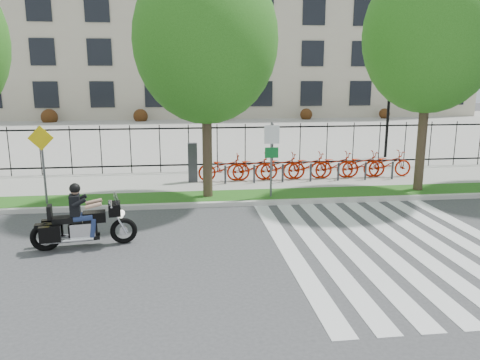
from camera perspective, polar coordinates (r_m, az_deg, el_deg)
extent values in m
plane|color=#3A3A3D|center=(11.19, -5.22, -9.03)|extent=(120.00, 120.00, 0.00)
cube|color=beige|center=(15.06, -5.80, -3.07)|extent=(60.00, 0.20, 0.15)
cube|color=#175214|center=(15.88, -5.88, -2.25)|extent=(60.00, 1.50, 0.15)
cube|color=gray|center=(18.31, -6.08, -0.28)|extent=(60.00, 3.50, 0.15)
cube|color=gray|center=(35.65, -6.70, 5.86)|extent=(80.00, 34.00, 0.10)
cube|color=#AFA28D|center=(55.73, -7.22, 18.44)|extent=(60.00, 20.00, 20.00)
cylinder|color=black|center=(24.76, 17.56, 7.04)|extent=(0.14, 0.14, 4.00)
cylinder|color=black|center=(24.67, 17.85, 11.43)|extent=(0.06, 0.70, 0.70)
sphere|color=white|center=(24.53, 17.11, 11.71)|extent=(0.36, 0.36, 0.36)
sphere|color=white|center=(24.82, 18.61, 11.61)|extent=(0.36, 0.36, 0.36)
cylinder|color=#3C2B20|center=(15.53, -4.03, 4.69)|extent=(0.32, 0.32, 3.70)
ellipsoid|color=#1E5413|center=(15.43, -4.22, 16.66)|extent=(4.60, 4.60, 5.29)
cylinder|color=#3C2B20|center=(17.60, 21.31, 5.19)|extent=(0.32, 0.32, 3.95)
ellipsoid|color=#1E5413|center=(17.55, 22.20, 16.00)|extent=(4.49, 4.49, 5.17)
cube|color=#2D2D33|center=(17.91, -5.80, 2.13)|extent=(0.35, 0.25, 1.50)
imported|color=#A61700|center=(18.02, -1.96, 1.51)|extent=(1.99, 0.69, 1.05)
cylinder|color=#2D2D33|center=(17.56, -1.81, 0.65)|extent=(0.08, 0.08, 0.70)
imported|color=#A61700|center=(18.15, 1.50, 1.60)|extent=(1.99, 0.69, 1.05)
cylinder|color=#2D2D33|center=(17.70, 1.74, 0.74)|extent=(0.08, 0.08, 0.70)
imported|color=#A61700|center=(18.34, 4.90, 1.67)|extent=(1.99, 0.69, 1.05)
cylinder|color=#2D2D33|center=(17.90, 5.22, 0.83)|extent=(0.08, 0.08, 0.70)
imported|color=#A61700|center=(18.60, 8.22, 1.74)|extent=(1.99, 0.69, 1.05)
cylinder|color=#2D2D33|center=(18.16, 8.62, 0.91)|extent=(0.08, 0.08, 0.70)
imported|color=#A61700|center=(18.92, 11.43, 1.80)|extent=(1.99, 0.69, 1.05)
cylinder|color=#2D2D33|center=(18.49, 11.90, 0.99)|extent=(0.08, 0.08, 0.70)
imported|color=#A61700|center=(19.30, 14.53, 1.85)|extent=(1.99, 0.69, 1.05)
cylinder|color=#2D2D33|center=(18.88, 15.06, 1.06)|extent=(0.08, 0.08, 0.70)
imported|color=#A61700|center=(19.73, 17.51, 1.90)|extent=(1.99, 0.69, 1.05)
cylinder|color=#2D2D33|center=(19.32, 18.08, 1.12)|extent=(0.08, 0.08, 0.70)
cylinder|color=#59595B|center=(15.54, 3.83, 2.46)|extent=(0.07, 0.07, 2.50)
cube|color=white|center=(15.37, 3.91, 5.55)|extent=(0.50, 0.03, 0.60)
cube|color=#0C6626|center=(15.46, 3.87, 3.34)|extent=(0.45, 0.03, 0.35)
cylinder|color=#59595B|center=(15.86, -22.82, 1.52)|extent=(0.07, 0.07, 2.40)
cube|color=yellow|center=(15.69, -23.13, 4.72)|extent=(0.78, 0.03, 0.78)
torus|color=black|center=(12.11, -13.99, -6.02)|extent=(0.68, 0.22, 0.66)
torus|color=black|center=(12.23, -22.64, -6.46)|extent=(0.72, 0.24, 0.70)
cube|color=black|center=(11.94, -15.06, -3.40)|extent=(0.36, 0.57, 0.29)
cube|color=#26262B|center=(11.88, -14.79, -2.35)|extent=(0.21, 0.50, 0.29)
cube|color=silver|center=(12.11, -18.59, -5.80)|extent=(0.62, 0.41, 0.39)
cube|color=black|center=(12.00, -17.32, -4.28)|extent=(0.57, 0.40, 0.25)
cube|color=black|center=(12.05, -20.29, -4.52)|extent=(0.72, 0.44, 0.13)
cube|color=black|center=(12.03, -22.20, -3.65)|extent=(0.14, 0.34, 0.33)
cube|color=black|center=(11.89, -22.17, -6.17)|extent=(0.50, 0.22, 0.39)
cube|color=black|center=(12.43, -21.88, -5.34)|extent=(0.50, 0.22, 0.39)
cube|color=black|center=(11.94, -19.50, -2.88)|extent=(0.28, 0.41, 0.50)
sphere|color=tan|center=(11.85, -19.49, -1.17)|extent=(0.22, 0.22, 0.22)
sphere|color=black|center=(11.84, -19.50, -0.99)|extent=(0.26, 0.26, 0.26)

